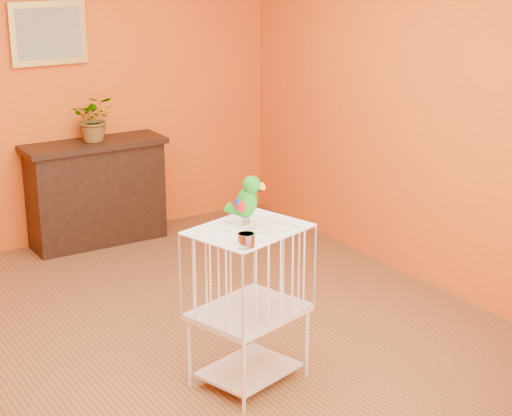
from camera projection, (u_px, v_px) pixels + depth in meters
ground at (184, 341)px, 5.49m from camera, size 4.50×4.50×0.00m
room_shell at (177, 96)px, 5.01m from camera, size 4.50×4.50×4.50m
console_cabinet at (96, 193)px, 7.14m from camera, size 1.18×0.42×0.87m
potted_plant at (97, 125)px, 6.93m from camera, size 0.47×0.49×0.30m
framed_picture at (48, 33)px, 6.75m from camera, size 0.62×0.04×0.50m
birdcage at (249, 304)px, 4.85m from camera, size 0.72×0.62×0.94m
feed_cup at (246, 240)px, 4.42m from camera, size 0.10×0.10×0.07m
parrot at (247, 199)px, 4.75m from camera, size 0.19×0.24×0.28m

